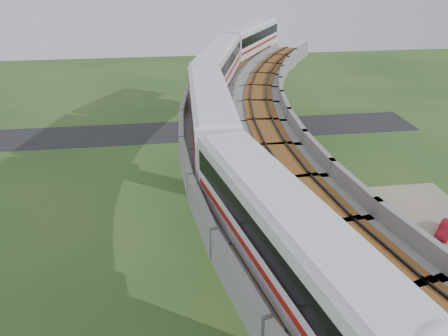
{
  "coord_description": "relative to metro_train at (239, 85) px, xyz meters",
  "views": [
    {
      "loc": [
        -5.11,
        -27.41,
        22.5
      ],
      "look_at": [
        -1.08,
        2.67,
        7.5
      ],
      "focal_mm": 35.0,
      "sensor_mm": 36.0,
      "label": 1
    }
  ],
  "objects": [
    {
      "name": "car_dark",
      "position": [
        13.87,
        -6.59,
        -11.73
      ],
      "size": [
        3.92,
        2.23,
        1.07
      ],
      "primitive_type": "imported",
      "rotation": [
        0.0,
        0.0,
        1.36
      ],
      "color": "black",
      "rests_on": "dirt_lot"
    },
    {
      "name": "tree_3",
      "position": [
        6.29,
        -11.38,
        -10.12
      ],
      "size": [
        2.13,
        2.13,
        3.1
      ],
      "color": "#382314",
      "rests_on": "ground"
    },
    {
      "name": "tree_4",
      "position": [
        6.1,
        -18.18,
        -10.52
      ],
      "size": [
        1.84,
        1.84,
        2.58
      ],
      "color": "#382314",
      "rests_on": "ground"
    },
    {
      "name": "metro_train",
      "position": [
        0.0,
        0.0,
        0.0
      ],
      "size": [
        15.33,
        60.64,
        3.64
      ],
      "color": "white",
      "rests_on": "ground"
    },
    {
      "name": "viaduct",
      "position": [
        2.85,
        -8.75,
        -3.26
      ],
      "size": [
        19.58,
        73.98,
        11.4
      ],
      "color": "#99968E",
      "rests_on": "ground"
    },
    {
      "name": "tree_2",
      "position": [
        6.03,
        -3.41,
        -9.97
      ],
      "size": [
        2.09,
        2.09,
        3.24
      ],
      "color": "#382314",
      "rests_on": "ground"
    },
    {
      "name": "fence",
      "position": [
        8.76,
        -8.75,
        -11.56
      ],
      "size": [
        3.87,
        38.73,
        1.5
      ],
      "color": "#2D382D",
      "rests_on": "ground"
    },
    {
      "name": "ground",
      "position": [
        -0.99,
        -8.75,
        -12.31
      ],
      "size": [
        160.0,
        160.0,
        0.0
      ],
      "primitive_type": "plane",
      "color": "#284F1F",
      "rests_on": "ground"
    },
    {
      "name": "dirt_lot",
      "position": [
        13.01,
        -10.75,
        -12.29
      ],
      "size": [
        18.0,
        26.0,
        0.04
      ],
      "primitive_type": "cube",
      "color": "gray",
      "rests_on": "ground"
    },
    {
      "name": "car_red",
      "position": [
        17.61,
        -6.92,
        -11.74
      ],
      "size": [
        3.1,
        3.05,
        1.06
      ],
      "primitive_type": "imported",
      "rotation": [
        0.0,
        0.0,
        -0.8
      ],
      "color": "maroon",
      "rests_on": "dirt_lot"
    },
    {
      "name": "tree_0",
      "position": [
        10.08,
        14.52,
        -10.65
      ],
      "size": [
        1.89,
        1.89,
        2.47
      ],
      "color": "#382314",
      "rests_on": "ground"
    },
    {
      "name": "asphalt_road",
      "position": [
        -0.99,
        21.25,
        -12.29
      ],
      "size": [
        60.0,
        8.0,
        0.03
      ],
      "primitive_type": "cube",
      "color": "#232326",
      "rests_on": "ground"
    },
    {
      "name": "tree_1",
      "position": [
        7.87,
        5.28,
        -10.17
      ],
      "size": [
        2.53,
        2.53,
        3.22
      ],
      "color": "#382314",
      "rests_on": "ground"
    }
  ]
}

